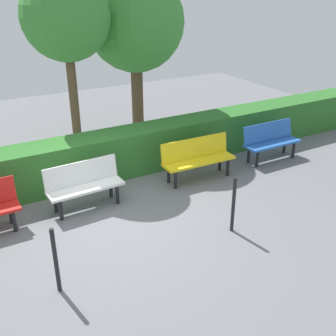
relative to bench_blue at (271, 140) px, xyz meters
The scene contains 9 objects.
ground_plane 4.32m from the bench_blue, ahead, with size 18.19×18.19×0.00m, color slate.
bench_blue is the anchor object (origin of this frame).
bench_yellow 2.04m from the bench_blue, ahead, with size 1.60×0.50×0.86m.
bench_white 4.52m from the bench_blue, ahead, with size 1.41×0.50×0.86m.
hedge_row 3.41m from the bench_blue, 17.32° to the right, with size 14.19×0.75×0.96m, color #2D6B28.
tree_near 4.28m from the bench_blue, 55.14° to the right, with size 2.40×2.40×4.14m.
tree_mid 5.28m from the bench_blue, 32.71° to the right, with size 1.91×1.91×4.13m.
railing_post_mid 3.32m from the bench_blue, 36.95° to the left, with size 0.06×0.06×1.00m, color black.
railing_post_far 5.96m from the bench_blue, 19.57° to the left, with size 0.06×0.06×1.00m, color black.
Camera 1 is at (2.26, 5.98, 3.90)m, focal length 43.84 mm.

